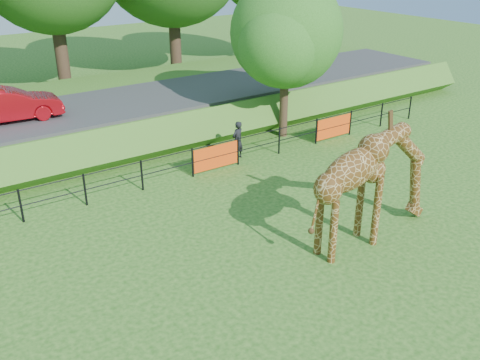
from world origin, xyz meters
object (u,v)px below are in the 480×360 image
Objects in this scene: giraffe at (374,185)px; visitor at (238,140)px; car_red at (8,105)px; tree_east at (287,36)px.

giraffe is 3.08× the size of visitor.
visitor is at bearing -122.78° from car_red.
visitor is 4.92m from tree_east.
car_red reaches higher than visitor.
car_red is (-6.66, 12.62, 0.40)m from giraffe.
car_red is 8.97m from visitor.
visitor is 0.22× the size of tree_east.
visitor is at bearing 85.72° from giraffe.
giraffe reaches higher than visitor.
tree_east is (10.30, -4.30, 2.21)m from car_red.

